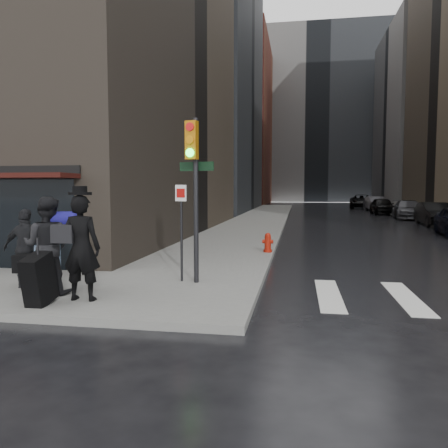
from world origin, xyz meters
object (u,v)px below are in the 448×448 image
Objects in this scene: fire_hydrant at (268,243)px; parked_car_2 at (435,214)px; traffic_light at (193,177)px; man_jeans at (47,245)px; parked_car_5 at (376,204)px; man_greycoat at (27,248)px; man_overcoat at (73,252)px; parked_car_3 at (408,210)px; parked_car_4 at (382,206)px; parked_car_6 at (362,201)px.

fire_hydrant is 17.34m from parked_car_2.
man_jeans is at bearing -139.40° from traffic_light.
traffic_light reaches higher than parked_car_5.
man_overcoat is at bearing 141.71° from man_greycoat.
man_greycoat is 30.80m from parked_car_3.
man_greycoat is at bearing -40.64° from man_jeans.
parked_car_4 reaches higher than parked_car_2.
man_jeans is 42.79m from parked_car_5.
parked_car_5 reaches higher than parked_car_4.
man_greycoat is 0.34× the size of parked_car_3.
man_jeans is at bearing 141.43° from man_greycoat.
parked_car_3 reaches higher than fire_hydrant.
parked_car_6 is at bearing -115.21° from man_jeans.
man_jeans is 0.53× the size of traffic_light.
man_jeans is at bearing -99.43° from parked_car_6.
parked_car_5 is (0.50, 6.48, 0.01)m from parked_car_4.
parked_car_6 is (11.93, 47.63, -0.26)m from man_overcoat.
parked_car_3 is at bearing 79.07° from traffic_light.
man_jeans reaches higher than parked_car_2.
parked_car_3 is (-0.07, 6.48, -0.01)m from parked_car_2.
parked_car_5 is (12.48, 41.15, -0.32)m from man_overcoat.
man_overcoat reaches higher than parked_car_2.
parked_car_6 reaches higher than parked_car_5.
parked_car_4 is (12.80, 34.19, -0.38)m from man_jeans.
fire_hydrant is 22.99m from parked_car_3.
man_overcoat is at bearing -109.18° from parked_car_3.
parked_car_4 is at bearing -120.60° from man_jeans.
man_jeans is at bearing -31.28° from man_overcoat.
parked_car_6 is (10.04, 45.64, -1.74)m from traffic_light.
parked_car_6 is at bearing 77.85° from fire_hydrant.
parked_car_5 is at bearing 86.07° from parked_car_4.
man_jeans reaches higher than parked_car_4.
parked_car_4 is at bearing 84.40° from traffic_light.
man_overcoat is 0.38× the size of parked_car_6.
man_overcoat is at bearing -98.35° from parked_car_6.
fire_hydrant is at bearing -115.28° from man_overcoat.
man_overcoat is 0.48× the size of parked_car_5.
parked_car_4 is at bearing 101.78° from parked_car_3.
traffic_light reaches higher than man_overcoat.
parked_car_5 is at bearing -108.11° from man_overcoat.
parked_car_6 is at bearing -105.30° from man_overcoat.
fire_hydrant is (4.84, 6.32, -0.57)m from man_greycoat.
man_greycoat reaches higher than parked_car_6.
parked_car_4 is (11.97, 34.67, -0.33)m from man_overcoat.
parked_car_5 is (-0.25, 12.95, 0.05)m from parked_car_3.
fire_hydrant is 0.14× the size of parked_car_5.
man_greycoat reaches higher than parked_car_4.
traffic_light is 28.42m from parked_car_3.
parked_car_6 is at bearing -114.16° from man_greycoat.
man_jeans is 7.93m from fire_hydrant.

